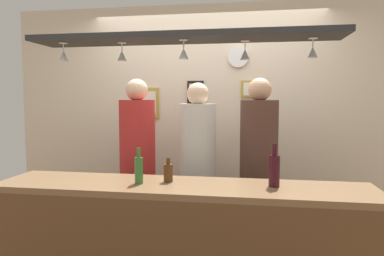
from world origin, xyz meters
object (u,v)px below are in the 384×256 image
at_px(person_middle_white_patterned_shirt, 198,157).
at_px(bottle_beer_brown_stubby, 168,172).
at_px(picture_frame_caricature, 147,103).
at_px(picture_frame_upper_small, 251,89).
at_px(wall_clock, 238,57).
at_px(person_left_red_shirt, 138,152).
at_px(picture_frame_crest, 195,93).
at_px(bottle_beer_green_import, 139,169).
at_px(bottle_wine_dark_red, 274,170).
at_px(person_right_brown_shirt, 259,155).

height_order(person_middle_white_patterned_shirt, bottle_beer_brown_stubby, person_middle_white_patterned_shirt).
distance_m(picture_frame_caricature, picture_frame_upper_small, 1.16).
xyz_separation_m(picture_frame_upper_small, wall_clock, (-0.14, -0.01, 0.34)).
distance_m(person_left_red_shirt, picture_frame_crest, 0.97).
distance_m(person_middle_white_patterned_shirt, bottle_beer_green_import, 0.86).
height_order(bottle_beer_brown_stubby, picture_frame_crest, picture_frame_crest).
relative_size(person_middle_white_patterned_shirt, bottle_wine_dark_red, 5.76).
distance_m(picture_frame_upper_small, wall_clock, 0.37).
relative_size(person_right_brown_shirt, picture_frame_upper_small, 8.03).
bearing_deg(picture_frame_upper_small, person_middle_white_patterned_shirt, -127.74).
xyz_separation_m(picture_frame_crest, wall_clock, (0.46, -0.01, 0.38)).
height_order(person_left_red_shirt, bottle_beer_brown_stubby, person_left_red_shirt).
relative_size(bottle_beer_green_import, picture_frame_crest, 1.00).
relative_size(person_left_red_shirt, person_right_brown_shirt, 1.00).
bearing_deg(bottle_beer_green_import, picture_frame_upper_small, 61.01).
bearing_deg(bottle_beer_green_import, wall_clock, 65.46).
height_order(person_left_red_shirt, bottle_beer_green_import, person_left_red_shirt).
height_order(bottle_beer_green_import, picture_frame_upper_small, picture_frame_upper_small).
bearing_deg(person_right_brown_shirt, picture_frame_crest, 137.20).
distance_m(person_middle_white_patterned_shirt, bottle_wine_dark_red, 0.98).
distance_m(bottle_beer_green_import, picture_frame_upper_small, 1.75).
distance_m(person_left_red_shirt, picture_frame_caricature, 0.78).
xyz_separation_m(bottle_beer_brown_stubby, bottle_beer_green_import, (-0.20, -0.09, 0.03)).
height_order(picture_frame_caricature, picture_frame_upper_small, picture_frame_upper_small).
xyz_separation_m(person_left_red_shirt, picture_frame_caricature, (-0.08, 0.63, 0.46)).
height_order(bottle_wine_dark_red, wall_clock, wall_clock).
bearing_deg(person_middle_white_patterned_shirt, bottle_beer_green_import, -110.97).
height_order(person_right_brown_shirt, picture_frame_upper_small, picture_frame_upper_small).
relative_size(bottle_wine_dark_red, bottle_beer_brown_stubby, 1.67).
bearing_deg(person_middle_white_patterned_shirt, picture_frame_caricature, 136.71).
distance_m(person_right_brown_shirt, picture_frame_caricature, 1.45).
bearing_deg(picture_frame_crest, person_left_red_shirt, -126.46).
xyz_separation_m(person_left_red_shirt, picture_frame_upper_small, (1.07, 0.63, 0.61)).
height_order(person_left_red_shirt, person_right_brown_shirt, person_left_red_shirt).
bearing_deg(bottle_beer_brown_stubby, wall_clock, 71.21).
relative_size(person_right_brown_shirt, bottle_beer_brown_stubby, 9.81).
relative_size(bottle_beer_brown_stubby, bottle_beer_green_import, 0.69).
bearing_deg(wall_clock, person_right_brown_shirt, -70.89).
bearing_deg(picture_frame_upper_small, wall_clock, -177.50).
height_order(bottle_beer_brown_stubby, wall_clock, wall_clock).
xyz_separation_m(bottle_wine_dark_red, bottle_beer_green_import, (-0.96, -0.07, -0.01)).
xyz_separation_m(person_middle_white_patterned_shirt, picture_frame_caricature, (-0.66, 0.63, 0.49)).
bearing_deg(person_right_brown_shirt, wall_clock, 109.11).
bearing_deg(picture_frame_crest, picture_frame_caricature, 180.00).
height_order(person_left_red_shirt, picture_frame_crest, picture_frame_crest).
height_order(bottle_wine_dark_red, bottle_beer_green_import, bottle_wine_dark_red).
relative_size(person_right_brown_shirt, bottle_beer_green_import, 6.79).
bearing_deg(person_middle_white_patterned_shirt, picture_frame_upper_small, 52.26).
xyz_separation_m(bottle_wine_dark_red, wall_clock, (-0.30, 1.36, 0.94)).
bearing_deg(person_middle_white_patterned_shirt, wall_clock, 61.10).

